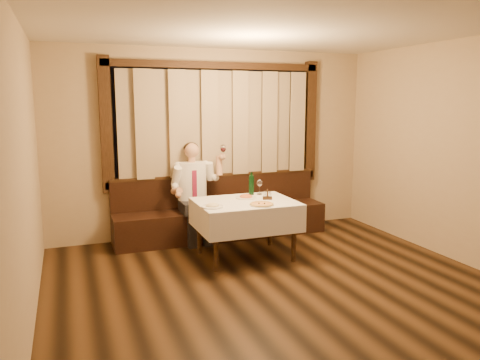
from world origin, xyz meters
name	(u,v)px	position (x,y,z in m)	size (l,w,h in m)	color
room	(269,149)	(0.00, 0.97, 1.50)	(5.01, 6.01, 2.81)	black
banquette	(221,216)	(0.00, 2.72, 0.31)	(3.20, 0.61, 0.94)	black
dining_table	(245,209)	(0.00, 1.70, 0.65)	(1.27, 0.97, 0.76)	black
pizza	(262,204)	(0.10, 1.39, 0.77)	(0.31, 0.31, 0.03)	white
pasta_red	(246,195)	(0.07, 1.86, 0.79)	(0.28, 0.28, 0.09)	white
pasta_cream	(212,204)	(-0.51, 1.51, 0.79)	(0.27, 0.27, 0.09)	white
green_bottle	(251,185)	(0.23, 2.06, 0.90)	(0.07, 0.07, 0.33)	#0D4019
table_wine_glass	(260,184)	(0.34, 2.03, 0.91)	(0.08, 0.08, 0.21)	white
cruet_caddy	(267,196)	(0.31, 1.69, 0.80)	(0.13, 0.09, 0.13)	black
seated_man	(194,185)	(-0.44, 2.63, 0.84)	(0.80, 0.60, 1.44)	black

